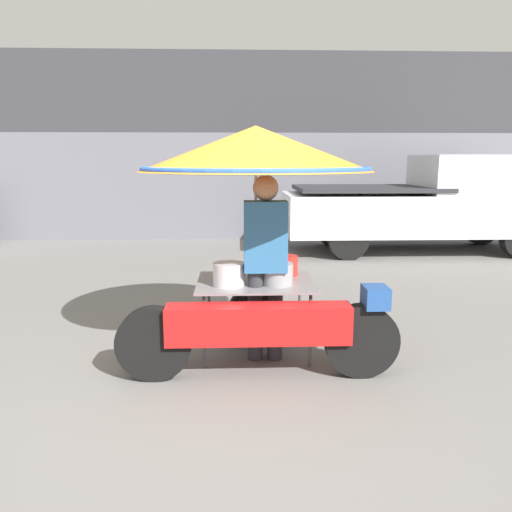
% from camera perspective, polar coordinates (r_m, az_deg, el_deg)
% --- Properties ---
extents(ground_plane, '(36.00, 36.00, 0.00)m').
position_cam_1_polar(ground_plane, '(4.09, -3.18, -15.38)').
color(ground_plane, slate).
extents(shopfront_building, '(28.00, 2.06, 4.16)m').
position_cam_1_polar(shopfront_building, '(12.47, -2.59, 12.14)').
color(shopfront_building, '#38383D').
rests_on(shopfront_building, ground).
extents(vendor_motorcycle_cart, '(2.37, 2.09, 2.11)m').
position_cam_1_polar(vendor_motorcycle_cart, '(4.48, 0.06, 9.18)').
color(vendor_motorcycle_cart, black).
rests_on(vendor_motorcycle_cart, ground).
extents(vendor_person, '(0.38, 0.23, 1.68)m').
position_cam_1_polar(vendor_person, '(4.44, 1.08, -0.25)').
color(vendor_person, '#2D2D33').
rests_on(vendor_person, ground).
extents(pickup_truck, '(5.42, 1.86, 1.90)m').
position_cam_1_polar(pickup_truck, '(10.50, 19.14, 5.52)').
color(pickup_truck, black).
rests_on(pickup_truck, ground).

